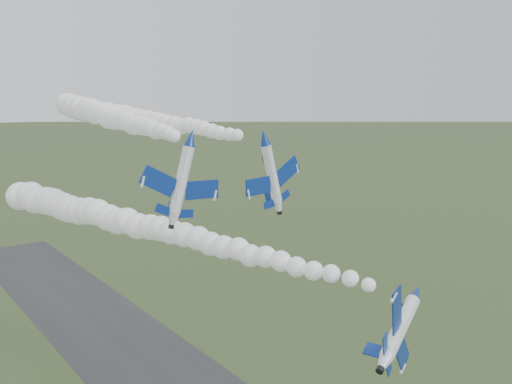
% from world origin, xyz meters
% --- Properties ---
extents(jet_lead, '(6.63, 13.28, 10.43)m').
position_xyz_m(jet_lead, '(8.64, -5.15, 29.87)').
color(jet_lead, white).
extents(smoke_trail_jet_lead, '(33.41, 76.23, 5.60)m').
position_xyz_m(smoke_trail_jet_lead, '(-4.86, 35.69, 31.49)').
color(smoke_trail_jet_lead, white).
extents(jet_pair_left, '(10.68, 13.10, 3.98)m').
position_xyz_m(jet_pair_left, '(-7.76, 18.38, 47.29)').
color(jet_pair_left, white).
extents(smoke_trail_jet_pair_left, '(13.49, 70.15, 5.23)m').
position_xyz_m(smoke_trail_jet_pair_left, '(-3.55, 56.35, 48.57)').
color(smoke_trail_jet_pair_left, white).
extents(jet_pair_right, '(10.66, 13.13, 4.04)m').
position_xyz_m(jet_pair_right, '(4.48, 19.02, 46.75)').
color(jet_pair_right, white).
extents(smoke_trail_jet_pair_right, '(11.31, 63.85, 4.45)m').
position_xyz_m(smoke_trail_jet_pair_right, '(1.89, 54.41, 48.28)').
color(smoke_trail_jet_pair_right, white).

